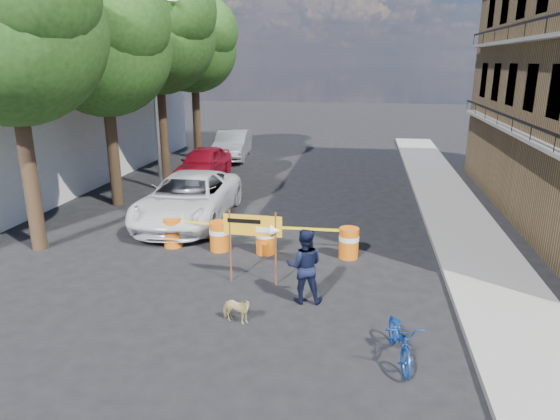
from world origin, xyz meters
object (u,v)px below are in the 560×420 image
(barrel_mid_right, at_px, (265,238))
(detour_sign, at_px, (260,231))
(dog, at_px, (236,310))
(sedan_red, at_px, (204,163))
(barrel_far_right, at_px, (349,242))
(barrel_mid_left, at_px, (219,235))
(suv_white, at_px, (188,198))
(pedestrian, at_px, (304,266))
(barrel_far_left, at_px, (173,232))
(sedan_silver, at_px, (232,145))
(bicycle, at_px, (402,318))

(barrel_mid_right, xyz_separation_m, detour_sign, (0.29, -2.09, 0.94))
(dog, bearing_deg, sedan_red, 33.76)
(barrel_far_right, height_order, detour_sign, detour_sign)
(barrel_mid_left, distance_m, detour_sign, 2.86)
(sedan_red, bearing_deg, suv_white, -75.27)
(detour_sign, height_order, pedestrian, detour_sign)
(barrel_far_left, xyz_separation_m, detour_sign, (3.19, -2.17, 0.94))
(barrel_mid_left, distance_m, suv_white, 3.26)
(barrel_mid_right, bearing_deg, detour_sign, -82.08)
(barrel_far_left, bearing_deg, pedestrian, -33.98)
(suv_white, distance_m, sedan_silver, 11.96)
(barrel_mid_left, bearing_deg, dog, -69.15)
(barrel_mid_left, xyz_separation_m, detour_sign, (1.70, -2.09, 0.94))
(barrel_far_right, xyz_separation_m, sedan_red, (-7.28, 9.08, 0.30))
(barrel_far_left, relative_size, pedestrian, 0.50)
(detour_sign, bearing_deg, sedan_red, 116.32)
(detour_sign, xyz_separation_m, sedan_red, (-5.13, 11.22, -0.64))
(barrel_mid_right, height_order, barrel_far_right, same)
(barrel_mid_right, relative_size, pedestrian, 0.50)
(barrel_mid_right, distance_m, barrel_far_right, 2.44)
(barrel_far_right, bearing_deg, barrel_mid_right, -178.64)
(barrel_far_left, xyz_separation_m, sedan_red, (-1.94, 9.05, 0.30))
(suv_white, bearing_deg, barrel_mid_left, -56.55)
(barrel_mid_right, height_order, suv_white, suv_white)
(barrel_mid_left, height_order, sedan_silver, sedan_silver)
(suv_white, height_order, sedan_silver, suv_white)
(bicycle, relative_size, dog, 2.38)
(bicycle, bearing_deg, barrel_far_right, 93.96)
(barrel_far_left, xyz_separation_m, suv_white, (-0.39, 2.55, 0.36))
(barrel_mid_right, distance_m, pedestrian, 3.27)
(pedestrian, height_order, suv_white, pedestrian)
(barrel_mid_left, bearing_deg, detour_sign, -50.87)
(barrel_far_right, xyz_separation_m, sedan_silver, (-7.28, 14.44, 0.34))
(barrel_mid_right, height_order, detour_sign, detour_sign)
(sedan_red, height_order, sedan_silver, sedan_silver)
(pedestrian, relative_size, bicycle, 1.04)
(barrel_far_left, bearing_deg, barrel_far_right, -0.31)
(barrel_far_right, relative_size, sedan_red, 0.20)
(suv_white, bearing_deg, sedan_red, 101.27)
(barrel_mid_left, xyz_separation_m, bicycle, (4.99, -4.99, 0.40))
(bicycle, height_order, dog, bicycle)
(detour_sign, xyz_separation_m, pedestrian, (1.21, -0.79, -0.51))
(barrel_far_left, height_order, sedan_red, sedan_red)
(barrel_mid_left, height_order, pedestrian, pedestrian)
(barrel_far_left, xyz_separation_m, barrel_mid_right, (2.90, -0.09, 0.00))
(bicycle, distance_m, sedan_red, 16.44)
(dog, distance_m, sedan_silver, 19.31)
(barrel_mid_right, bearing_deg, sedan_silver, 108.46)
(barrel_far_right, bearing_deg, suv_white, 155.74)
(barrel_mid_right, relative_size, barrel_far_right, 1.00)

